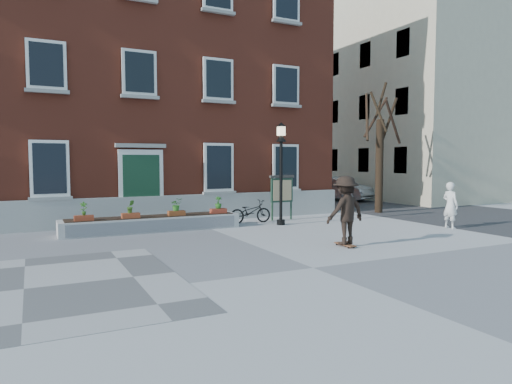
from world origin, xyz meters
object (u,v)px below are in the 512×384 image
bicycle (250,212)px  lamp_post (281,159)px  notice_board (282,190)px  parked_car (338,189)px  bystander (450,205)px  skateboarder (346,210)px

bicycle → lamp_post: bearing=-136.3°
bicycle → notice_board: bearing=-79.3°
notice_board → lamp_post: bearing=-121.0°
bicycle → parked_car: 11.65m
parked_car → notice_board: bearing=-157.6°
parked_car → lamp_post: bearing=-155.4°
lamp_post → notice_board: bearing=59.0°
parked_car → bystander: size_ratio=2.59×
bystander → lamp_post: bearing=54.5°
lamp_post → notice_board: size_ratio=2.10×
parked_car → notice_board: size_ratio=2.36×
bicycle → skateboarder: 5.68m
bystander → skateboarder: (-5.65, -1.18, 0.20)m
notice_board → bicycle: bearing=-170.9°
bicycle → parked_car: bearing=-52.0°
lamp_post → parked_car: bearing=42.7°
parked_car → lamp_post: size_ratio=1.12×
lamp_post → notice_board: lamp_post is taller
parked_car → notice_board: notice_board is taller
bicycle → notice_board: size_ratio=0.93×
bystander → parked_car: bearing=-17.6°
bystander → skateboarder: size_ratio=0.83×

